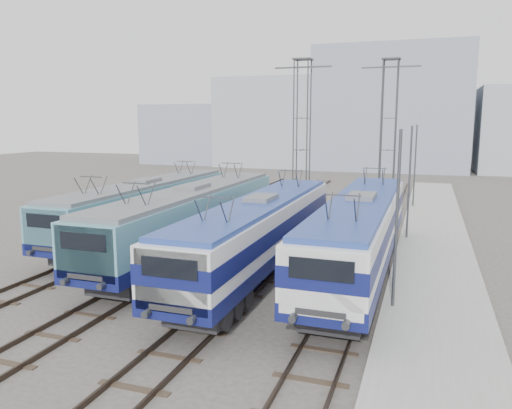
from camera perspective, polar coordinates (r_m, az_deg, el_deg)
The scene contains 14 objects.
ground at distance 20.76m, azimuth -10.01°, elevation -11.17°, with size 160.00×160.00×0.00m, color #514C47.
platform at distance 25.92m, azimuth 19.79°, elevation -7.03°, with size 4.00×70.00×0.30m, color #9E9E99.
locomotive_far_left at distance 31.41m, azimuth -12.59°, elevation -0.05°, with size 2.77×17.49×3.29m.
locomotive_center_left at distance 26.94m, azimuth -7.38°, elevation -1.28°, with size 2.89×18.24×3.43m.
locomotive_center_right at distance 23.51m, azimuth 0.41°, elevation -2.81°, with size 2.80×17.71×3.33m.
locomotive_far_right at distance 23.80m, azimuth 11.80°, elevation -2.69°, with size 2.89×18.28×3.44m.
catenary_tower_west at distance 40.08m, azimuth 5.26°, elevation 8.57°, with size 4.50×1.20×12.00m.
catenary_tower_east at distance 41.03m, azimuth 14.89°, elevation 8.32°, with size 4.50×1.20×12.00m.
mast_front at distance 19.31m, azimuth 15.76°, elevation -2.14°, with size 0.12×0.12×7.00m, color #3F4247.
mast_mid at distance 31.16m, azimuth 17.10°, elevation 2.13°, with size 0.12×0.12×7.00m, color #3F4247.
mast_rear at distance 43.09m, azimuth 17.70°, elevation 4.04°, with size 0.12×0.12×7.00m, color #3F4247.
building_west at distance 82.36m, azimuth 2.43°, elevation 9.33°, with size 18.00×12.00×14.00m, color #A0A9B1.
building_center at distance 79.13m, azimuth 15.24°, elevation 10.45°, with size 22.00×14.00×18.00m, color #8D94AB.
building_far_west at distance 88.31m, azimuth -7.67°, elevation 7.97°, with size 14.00×10.00×10.00m, color #8D94AB.
Camera 1 is at (9.58, -16.91, 7.29)m, focal length 35.00 mm.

